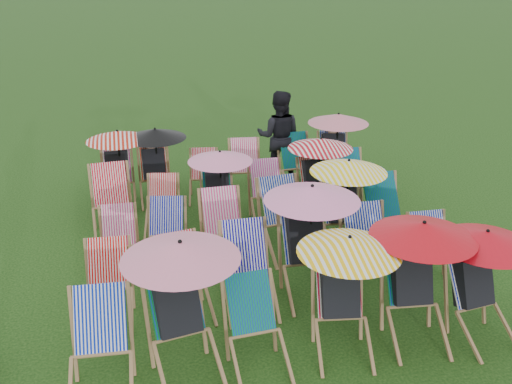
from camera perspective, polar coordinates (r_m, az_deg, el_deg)
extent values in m
plane|color=black|center=(8.24, 0.02, -6.54)|extent=(100.00, 100.00, 0.00)
cube|color=#0820AC|center=(6.03, -15.34, -12.13)|extent=(0.53, 0.41, 0.61)
cube|color=#096220|center=(6.10, -8.12, -10.78)|extent=(0.59, 0.48, 0.63)
cube|color=black|center=(6.05, -7.98, -11.05)|extent=(0.52, 0.53, 0.66)
sphere|color=tan|center=(5.96, -8.45, -7.76)|extent=(0.23, 0.23, 0.23)
cylinder|color=black|center=(5.88, -7.39, -8.81)|extent=(0.03, 0.03, 0.77)
cone|color=pink|center=(5.70, -7.57, -5.81)|extent=(1.21, 1.21, 0.19)
cube|color=#0B753C|center=(6.13, -0.59, -11.01)|extent=(0.50, 0.39, 0.57)
cube|color=red|center=(6.42, 8.27, -9.49)|extent=(0.53, 0.42, 0.58)
cube|color=black|center=(6.38, 8.36, -9.74)|extent=(0.46, 0.47, 0.60)
sphere|color=tan|center=(6.30, 8.34, -6.81)|extent=(0.21, 0.21, 0.21)
cylinder|color=black|center=(6.22, 9.13, -7.83)|extent=(0.03, 0.03, 0.71)
cone|color=yellow|center=(6.06, 9.32, -5.20)|extent=(1.11, 1.11, 0.17)
cube|color=#0A6B3C|center=(6.76, 15.03, -8.03)|extent=(0.54, 0.42, 0.60)
cube|color=black|center=(6.72, 15.18, -8.26)|extent=(0.46, 0.48, 0.63)
sphere|color=tan|center=(6.64, 15.15, -5.35)|extent=(0.22, 0.22, 0.22)
cylinder|color=black|center=(6.57, 16.08, -6.31)|extent=(0.03, 0.03, 0.74)
cone|color=red|center=(6.42, 16.41, -3.68)|extent=(1.16, 1.16, 0.18)
cube|color=#07149D|center=(6.99, 20.57, -8.20)|extent=(0.51, 0.40, 0.55)
cube|color=black|center=(6.96, 20.81, -8.38)|extent=(0.44, 0.45, 0.58)
sphere|color=tan|center=(6.87, 20.66, -5.84)|extent=(0.20, 0.20, 0.20)
cylinder|color=black|center=(6.85, 21.69, -6.59)|extent=(0.03, 0.03, 0.68)
cone|color=red|center=(6.71, 22.08, -4.28)|extent=(1.07, 1.07, 0.16)
cube|color=red|center=(7.09, -14.58, -6.90)|extent=(0.49, 0.37, 0.55)
cube|color=red|center=(7.02, -7.85, -6.55)|extent=(0.52, 0.42, 0.56)
cube|color=#0E068F|center=(7.10, -1.13, -5.47)|extent=(0.52, 0.39, 0.61)
cube|color=#0819AD|center=(7.34, 4.73, -4.42)|extent=(0.53, 0.40, 0.62)
cube|color=black|center=(7.29, 4.85, -4.62)|extent=(0.45, 0.46, 0.65)
sphere|color=tan|center=(7.24, 4.70, -1.83)|extent=(0.23, 0.23, 0.23)
cylinder|color=black|center=(7.14, 5.52, -2.68)|extent=(0.03, 0.03, 0.76)
cone|color=pink|center=(7.00, 5.63, -0.11)|extent=(1.20, 1.20, 0.19)
cube|color=#07179F|center=(7.64, 10.79, -3.61)|extent=(0.53, 0.39, 0.62)
cube|color=#081CAB|center=(7.88, 16.89, -4.05)|extent=(0.47, 0.35, 0.55)
cube|color=#CC2865|center=(8.08, -13.60, -3.23)|extent=(0.44, 0.33, 0.52)
cube|color=#080DAC|center=(8.06, -8.97, -2.62)|extent=(0.52, 0.43, 0.55)
cube|color=#E32D74|center=(8.08, -3.54, -1.87)|extent=(0.51, 0.38, 0.60)
cube|color=#061C8D|center=(8.33, 2.41, -0.77)|extent=(0.57, 0.44, 0.63)
cube|color=#082CAC|center=(8.51, 8.46, -0.96)|extent=(0.52, 0.41, 0.58)
cube|color=black|center=(8.47, 8.54, -1.10)|extent=(0.45, 0.46, 0.60)
sphere|color=tan|center=(8.43, 8.50, 1.14)|extent=(0.21, 0.21, 0.21)
cylinder|color=black|center=(8.34, 9.11, 0.48)|extent=(0.03, 0.03, 0.71)
cone|color=yellow|center=(8.22, 9.25, 2.55)|extent=(1.11, 1.11, 0.17)
cube|color=#09683A|center=(8.73, 12.40, -0.32)|extent=(0.53, 0.40, 0.61)
cube|color=red|center=(9.19, -14.40, 0.75)|extent=(0.54, 0.41, 0.62)
cube|color=#C40609|center=(9.10, -9.30, 0.09)|extent=(0.48, 0.39, 0.51)
cube|color=#09622C|center=(9.12, -3.93, 0.55)|extent=(0.46, 0.35, 0.52)
cube|color=black|center=(9.08, -3.90, 0.43)|extent=(0.39, 0.40, 0.55)
sphere|color=tan|center=(9.06, -4.00, 2.34)|extent=(0.19, 0.19, 0.19)
cylinder|color=black|center=(8.96, -3.57, 1.80)|extent=(0.03, 0.03, 0.64)
cone|color=pink|center=(8.86, -3.62, 3.57)|extent=(1.01, 1.01, 0.16)
cube|color=#D72B92|center=(9.34, 0.95, 1.44)|extent=(0.49, 0.37, 0.56)
cube|color=red|center=(9.56, 5.83, 1.77)|extent=(0.47, 0.35, 0.55)
cube|color=black|center=(9.52, 5.92, 1.66)|extent=(0.39, 0.40, 0.58)
sphere|color=tan|center=(9.50, 5.81, 3.57)|extent=(0.20, 0.20, 0.20)
cylinder|color=black|center=(9.42, 6.39, 3.05)|extent=(0.03, 0.03, 0.68)
cone|color=#BC0915|center=(9.32, 6.47, 4.84)|extent=(1.06, 1.06, 0.16)
cube|color=#09663E|center=(9.81, 9.13, 2.42)|extent=(0.50, 0.38, 0.59)
cube|color=#F1309D|center=(10.21, -13.72, 2.60)|extent=(0.47, 0.35, 0.55)
cube|color=black|center=(10.16, -13.72, 2.50)|extent=(0.39, 0.41, 0.58)
sphere|color=tan|center=(10.15, -13.87, 4.30)|extent=(0.20, 0.20, 0.20)
cylinder|color=black|center=(10.04, -13.53, 3.82)|extent=(0.03, 0.03, 0.68)
cone|color=#B51C09|center=(9.94, -13.70, 5.50)|extent=(1.06, 1.06, 0.16)
cube|color=red|center=(10.20, -10.20, 2.88)|extent=(0.47, 0.35, 0.55)
cube|color=black|center=(10.16, -10.18, 2.79)|extent=(0.39, 0.40, 0.58)
sphere|color=tan|center=(10.15, -10.33, 4.58)|extent=(0.20, 0.20, 0.20)
cylinder|color=black|center=(10.04, -9.94, 4.11)|extent=(0.03, 0.03, 0.68)
cone|color=black|center=(9.94, -10.06, 5.79)|extent=(1.06, 1.06, 0.16)
cube|color=red|center=(10.19, -5.25, 2.85)|extent=(0.47, 0.38, 0.51)
cube|color=#D0295D|center=(10.36, -1.17, 3.71)|extent=(0.52, 0.41, 0.57)
cube|color=#0A7134|center=(10.51, 3.88, 4.17)|extent=(0.53, 0.40, 0.61)
cube|color=#0823B0|center=(10.84, 7.67, 4.42)|extent=(0.55, 0.45, 0.58)
cube|color=black|center=(10.79, 7.71, 4.33)|extent=(0.48, 0.49, 0.61)
sphere|color=tan|center=(10.79, 7.72, 6.10)|extent=(0.21, 0.21, 0.21)
cylinder|color=black|center=(10.68, 8.14, 5.62)|extent=(0.03, 0.03, 0.71)
cone|color=#D06A79|center=(10.59, 8.24, 7.28)|extent=(1.11, 1.11, 0.17)
imported|color=black|center=(10.70, 2.29, 5.60)|extent=(1.01, 0.89, 1.72)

